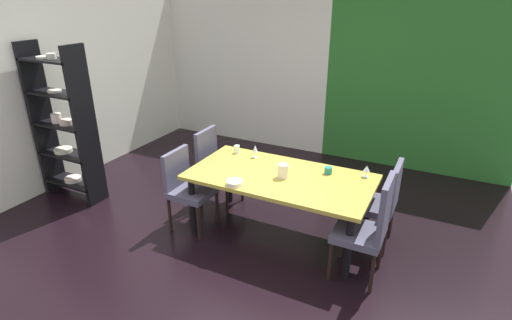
{
  "coord_description": "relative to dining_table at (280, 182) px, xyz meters",
  "views": [
    {
      "loc": [
        1.91,
        -2.92,
        2.51
      ],
      "look_at": [
        0.18,
        0.52,
        0.85
      ],
      "focal_mm": 28.0,
      "sensor_mm": 36.0,
      "label": 1
    }
  ],
  "objects": [
    {
      "name": "ground_plane",
      "position": [
        -0.45,
        -0.55,
        -0.65
      ],
      "size": [
        5.7,
        6.25,
        0.02
      ],
      "primitive_type": "cube",
      "color": "black"
    },
    {
      "name": "back_panel_interior",
      "position": [
        -1.8,
        2.52,
        0.64
      ],
      "size": [
        2.99,
        0.1,
        2.57
      ],
      "primitive_type": "cube",
      "color": "silver",
      "rests_on": "ground_plane"
    },
    {
      "name": "garden_window_panel",
      "position": [
        1.05,
        2.52,
        0.64
      ],
      "size": [
        2.71,
        0.1,
        2.57
      ],
      "primitive_type": "cube",
      "color": "#266826",
      "rests_on": "ground_plane"
    },
    {
      "name": "left_interior_panel",
      "position": [
        -3.25,
        -0.55,
        0.64
      ],
      "size": [
        0.1,
        6.25,
        2.57
      ],
      "primitive_type": "cube",
      "color": "silver",
      "rests_on": "ground_plane"
    },
    {
      "name": "dining_table",
      "position": [
        0.0,
        0.0,
        0.0
      ],
      "size": [
        1.91,
        0.99,
        0.71
      ],
      "color": "#AE9D3A",
      "rests_on": "ground_plane"
    },
    {
      "name": "chair_left_far",
      "position": [
        -1.0,
        0.3,
        -0.11
      ],
      "size": [
        0.44,
        0.44,
        0.95
      ],
      "rotation": [
        0.0,
        0.0,
        -1.57
      ],
      "color": "#4A495E",
      "rests_on": "ground_plane"
    },
    {
      "name": "chair_right_far",
      "position": [
        0.99,
        0.3,
        -0.12
      ],
      "size": [
        0.44,
        0.44,
        0.94
      ],
      "rotation": [
        0.0,
        0.0,
        1.57
      ],
      "color": "#4A495E",
      "rests_on": "ground_plane"
    },
    {
      "name": "chair_left_near",
      "position": [
        -0.99,
        -0.3,
        -0.13
      ],
      "size": [
        0.44,
        0.44,
        0.9
      ],
      "rotation": [
        0.0,
        0.0,
        -1.57
      ],
      "color": "#4A495E",
      "rests_on": "ground_plane"
    },
    {
      "name": "chair_right_near",
      "position": [
        1.0,
        -0.3,
        -0.08
      ],
      "size": [
        0.44,
        0.44,
        1.04
      ],
      "rotation": [
        0.0,
        0.0,
        1.57
      ],
      "color": "#4A495E",
      "rests_on": "ground_plane"
    },
    {
      "name": "display_shelf",
      "position": [
        -2.74,
        -0.37,
        0.32
      ],
      "size": [
        0.82,
        0.3,
        1.95
      ],
      "color": "black",
      "rests_on": "ground_plane"
    },
    {
      "name": "wine_glass_near_window",
      "position": [
        0.81,
        0.37,
        0.16
      ],
      "size": [
        0.07,
        0.07,
        0.13
      ],
      "color": "silver",
      "rests_on": "dining_table"
    },
    {
      "name": "wine_glass_rear",
      "position": [
        -0.45,
        0.32,
        0.18
      ],
      "size": [
        0.06,
        0.06,
        0.15
      ],
      "color": "silver",
      "rests_on": "dining_table"
    },
    {
      "name": "serving_bowl_north",
      "position": [
        -0.32,
        -0.4,
        0.1
      ],
      "size": [
        0.17,
        0.17,
        0.05
      ],
      "primitive_type": "cylinder",
      "color": "white",
      "rests_on": "dining_table"
    },
    {
      "name": "cup_left",
      "position": [
        -0.71,
        0.34,
        0.12
      ],
      "size": [
        0.06,
        0.06,
        0.09
      ],
      "primitive_type": "cylinder",
      "color": "white",
      "rests_on": "dining_table"
    },
    {
      "name": "cup_corner",
      "position": [
        0.43,
        0.27,
        0.11
      ],
      "size": [
        0.08,
        0.08,
        0.07
      ],
      "primitive_type": "cylinder",
      "color": "#24796D",
      "rests_on": "dining_table"
    },
    {
      "name": "pitcher_right",
      "position": [
        0.04,
        -0.03,
        0.15
      ],
      "size": [
        0.12,
        0.11,
        0.15
      ],
      "color": "#F0E3CC",
      "rests_on": "dining_table"
    }
  ]
}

